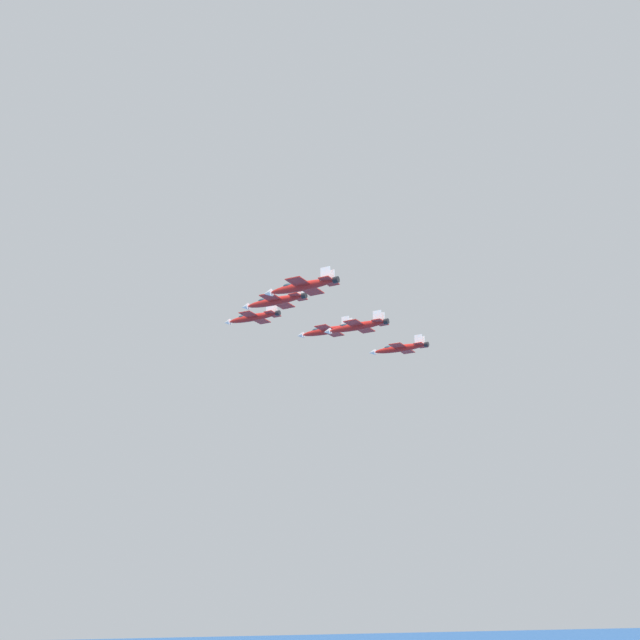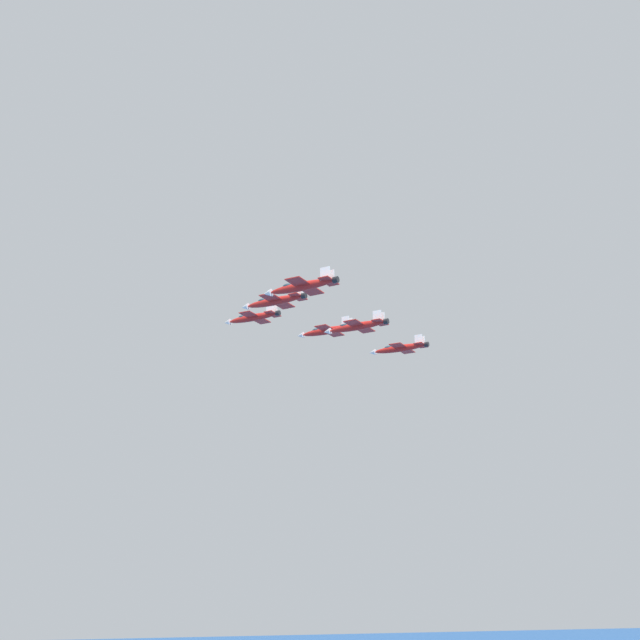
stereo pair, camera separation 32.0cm
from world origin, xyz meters
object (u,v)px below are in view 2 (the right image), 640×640
object	(u,v)px
jet_right_wingman	(327,331)
jet_slot_rear	(357,326)
jet_lead	(253,317)
jet_left_wingman	(275,301)
jet_left_outer	(302,286)
jet_right_outer	(400,348)

from	to	relation	value
jet_right_wingman	jet_slot_rear	distance (m)	20.18
jet_slot_rear	jet_lead	bearing A→B (deg)	0.55
jet_left_wingman	jet_right_wingman	bearing A→B (deg)	-90.95
jet_left_wingman	jet_right_wingman	distance (m)	25.39
jet_lead	jet_left_wingman	xyz separation A→B (m)	(-2.62, 19.42, -2.23)
jet_left_outer	jet_right_outer	world-z (taller)	jet_left_outer
jet_lead	jet_left_outer	world-z (taller)	jet_lead
jet_left_wingman	jet_slot_rear	bearing A→B (deg)	-140.58
jet_left_outer	jet_slot_rear	distance (m)	25.43
jet_right_wingman	jet_slot_rear	world-z (taller)	jet_right_wingman
jet_left_wingman	jet_right_outer	bearing A→B (deg)	-112.36
jet_left_wingman	jet_right_wingman	world-z (taller)	jet_left_wingman
jet_left_wingman	jet_left_outer	size ratio (longest dim) A/B	0.99
jet_lead	jet_left_outer	size ratio (longest dim) A/B	0.96
jet_lead	jet_slot_rear	world-z (taller)	jet_lead
jet_left_wingman	jet_right_outer	distance (m)	41.09
jet_right_wingman	jet_right_outer	distance (m)	19.94
jet_left_wingman	jet_left_outer	distance (m)	19.90
jet_left_outer	jet_slot_rear	world-z (taller)	jet_left_outer
jet_right_outer	jet_right_wingman	bearing A→B (deg)	40.35
jet_lead	jet_right_wingman	size ratio (longest dim) A/B	0.99
jet_lead	jet_slot_rear	bearing A→B (deg)	179.05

